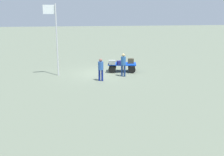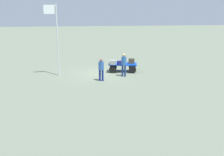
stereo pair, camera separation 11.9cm
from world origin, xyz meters
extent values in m
plane|color=slate|center=(0.00, 0.00, 0.00)|extent=(120.00, 120.00, 0.00)
cube|color=blue|center=(-1.59, -0.31, 0.62)|extent=(2.35, 1.44, 0.10)
cube|color=blue|center=(-0.56, -0.50, 0.62)|extent=(0.26, 0.99, 0.10)
cylinder|color=black|center=(-0.73, 0.08, 0.29)|extent=(0.58, 0.22, 0.57)
cylinder|color=black|center=(-0.93, -0.99, 0.29)|extent=(0.58, 0.22, 0.57)
cylinder|color=black|center=(-2.24, 0.37, 0.29)|extent=(0.58, 0.22, 0.57)
cylinder|color=black|center=(-2.44, -0.70, 0.29)|extent=(0.58, 0.22, 0.57)
cube|color=#413B28|center=(-2.27, -0.20, 0.87)|extent=(0.53, 0.44, 0.39)
cube|color=navy|center=(-1.35, 0.07, 0.81)|extent=(0.50, 0.39, 0.28)
cube|color=gray|center=(-0.74, 0.06, 0.84)|extent=(0.56, 0.38, 0.34)
cylinder|color=navy|center=(-1.48, 1.33, 0.43)|extent=(0.14, 0.14, 0.86)
cylinder|color=navy|center=(-1.30, 1.25, 0.43)|extent=(0.14, 0.14, 0.86)
cylinder|color=#2A5B9B|center=(-1.39, 1.29, 1.17)|extent=(0.48, 0.48, 0.62)
sphere|color=tan|center=(-1.39, 1.29, 1.60)|extent=(0.24, 0.24, 0.24)
cylinder|color=navy|center=(0.29, 2.39, 0.39)|extent=(0.14, 0.14, 0.79)
cylinder|color=navy|center=(0.48, 2.33, 0.39)|extent=(0.14, 0.14, 0.79)
cylinder|color=#2D58A3|center=(0.38, 2.36, 1.07)|extent=(0.46, 0.46, 0.57)
sphere|color=#8A5B50|center=(0.38, 2.36, 1.46)|extent=(0.22, 0.22, 0.22)
cylinder|color=silver|center=(3.38, 0.29, 2.62)|extent=(0.10, 0.10, 5.25)
cube|color=white|center=(3.84, 0.29, 4.83)|extent=(0.82, 0.19, 0.64)
camera|label=1|loc=(2.28, 21.03, 4.89)|focal=44.66mm
camera|label=2|loc=(2.16, 21.05, 4.89)|focal=44.66mm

